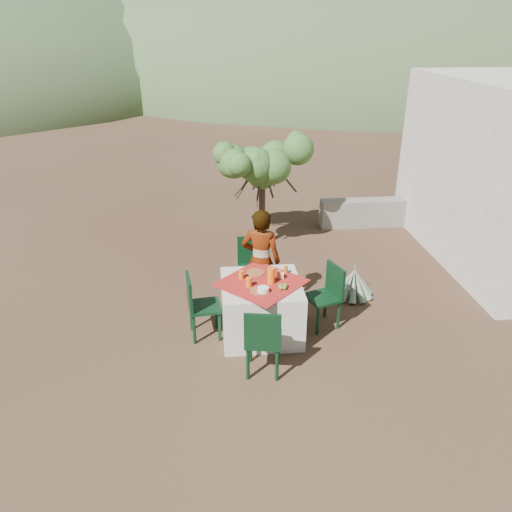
{
  "coord_description": "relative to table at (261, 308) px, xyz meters",
  "views": [
    {
      "loc": [
        0.09,
        -5.89,
        3.79
      ],
      "look_at": [
        0.67,
        0.12,
        0.95
      ],
      "focal_mm": 35.0,
      "sensor_mm": 36.0,
      "label": 1
    }
  ],
  "objects": [
    {
      "name": "shrub_tree",
      "position": [
        0.38,
        2.97,
        1.06
      ],
      "size": [
        1.55,
        1.52,
        1.82
      ],
      "color": "#443222",
      "rests_on": "ground"
    },
    {
      "name": "ground",
      "position": [
        -0.7,
        0.28,
        -0.38
      ],
      "size": [
        160.0,
        160.0,
        0.0
      ],
      "primitive_type": "plane",
      "color": "#3E271C",
      "rests_on": "ground"
    },
    {
      "name": "bowl_plate",
      "position": [
        -0.0,
        -0.26,
        0.39
      ],
      "size": [
        0.17,
        0.17,
        0.01
      ],
      "primitive_type": "cylinder",
      "color": "brown",
      "rests_on": "table"
    },
    {
      "name": "chair_near",
      "position": [
        -0.07,
        -0.89,
        0.12
      ],
      "size": [
        0.48,
        0.48,
        0.9
      ],
      "rotation": [
        0.0,
        0.0,
        2.97
      ],
      "color": "black",
      "rests_on": "ground"
    },
    {
      "name": "chair_far",
      "position": [
        -0.03,
        1.09,
        0.12
      ],
      "size": [
        0.42,
        0.42,
        0.9
      ],
      "rotation": [
        0.0,
        0.0,
        -0.01
      ],
      "color": "black",
      "rests_on": "ground"
    },
    {
      "name": "chair_right",
      "position": [
        0.91,
        0.12,
        0.11
      ],
      "size": [
        0.52,
        0.52,
        0.88
      ],
      "rotation": [
        0.0,
        0.0,
        5.06
      ],
      "color": "black",
      "rests_on": "ground"
    },
    {
      "name": "glass_far",
      "position": [
        -0.25,
        0.13,
        0.44
      ],
      "size": [
        0.07,
        0.07,
        0.11
      ],
      "primitive_type": "cylinder",
      "color": "orange",
      "rests_on": "table"
    },
    {
      "name": "hill_near_right",
      "position": [
        11.3,
        36.28,
        -0.38
      ],
      "size": [
        48.0,
        48.0,
        20.0
      ],
      "primitive_type": "ellipsoid",
      "color": "#304A29",
      "rests_on": "ground"
    },
    {
      "name": "hill_far_right",
      "position": [
        27.3,
        46.28,
        -0.38
      ],
      "size": [
        36.0,
        36.0,
        14.0
      ],
      "primitive_type": "ellipsoid",
      "color": "gray",
      "rests_on": "ground"
    },
    {
      "name": "napkin_holder",
      "position": [
        0.27,
        0.08,
        0.43
      ],
      "size": [
        0.07,
        0.05,
        0.09
      ],
      "primitive_type": "cube",
      "rotation": [
        0.0,
        0.0,
        -0.19
      ],
      "color": "white",
      "rests_on": "table"
    },
    {
      "name": "juice_pitcher",
      "position": [
        0.12,
        -0.03,
        0.49
      ],
      "size": [
        0.1,
        0.1,
        0.21
      ],
      "primitive_type": "cylinder",
      "color": "orange",
      "rests_on": "table"
    },
    {
      "name": "table",
      "position": [
        0.0,
        0.0,
        0.0
      ],
      "size": [
        1.3,
        1.3,
        0.76
      ],
      "color": "silver",
      "rests_on": "ground"
    },
    {
      "name": "fruit_cluster",
      "position": [
        0.25,
        -0.2,
        0.41
      ],
      "size": [
        0.12,
        0.11,
        0.06
      ],
      "color": "olive",
      "rests_on": "table"
    },
    {
      "name": "jar_left",
      "position": [
        0.25,
        0.09,
        0.44
      ],
      "size": [
        0.07,
        0.07,
        0.11
      ],
      "primitive_type": "cylinder",
      "color": "#BE6321",
      "rests_on": "table"
    },
    {
      "name": "glass_near",
      "position": [
        -0.17,
        -0.09,
        0.44
      ],
      "size": [
        0.07,
        0.07,
        0.12
      ],
      "primitive_type": "cylinder",
      "color": "orange",
      "rests_on": "table"
    },
    {
      "name": "white_bowl",
      "position": [
        -0.0,
        -0.26,
        0.42
      ],
      "size": [
        0.15,
        0.15,
        0.05
      ],
      "primitive_type": "cylinder",
      "color": "white",
      "rests_on": "bowl_plate"
    },
    {
      "name": "chair_left",
      "position": [
        -0.82,
        -0.0,
        0.11
      ],
      "size": [
        0.46,
        0.46,
        0.89
      ],
      "rotation": [
        0.0,
        0.0,
        1.7
      ],
      "color": "black",
      "rests_on": "ground"
    },
    {
      "name": "person",
      "position": [
        0.06,
        0.62,
        0.38
      ],
      "size": [
        0.64,
        0.52,
        1.53
      ],
      "primitive_type": "imported",
      "rotation": [
        0.0,
        0.0,
        2.83
      ],
      "color": "#8C6651",
      "rests_on": "ground"
    },
    {
      "name": "hill_far_center",
      "position": [
        -4.7,
        52.28,
        -0.38
      ],
      "size": [
        60.0,
        60.0,
        24.0
      ],
      "primitive_type": "ellipsoid",
      "color": "gray",
      "rests_on": "ground"
    },
    {
      "name": "stone_wall",
      "position": [
        2.9,
        3.68,
        -0.1
      ],
      "size": [
        2.6,
        0.35,
        0.55
      ],
      "primitive_type": "cube",
      "color": "gray",
      "rests_on": "ground"
    },
    {
      "name": "agave",
      "position": [
        1.49,
        0.84,
        -0.16
      ],
      "size": [
        0.62,
        0.6,
        0.65
      ],
      "rotation": [
        0.0,
        0.0,
        0.03
      ],
      "color": "gray",
      "rests_on": "ground"
    },
    {
      "name": "jar_right",
      "position": [
        0.35,
        0.23,
        0.43
      ],
      "size": [
        0.06,
        0.06,
        0.09
      ],
      "primitive_type": "cylinder",
      "color": "#BE6321",
      "rests_on": "table"
    },
    {
      "name": "plate_near",
      "position": [
        -0.06,
        -0.23,
        0.39
      ],
      "size": [
        0.22,
        0.22,
        0.01
      ],
      "primitive_type": "cylinder",
      "color": "brown",
      "rests_on": "table"
    },
    {
      "name": "plate_far",
      "position": [
        -0.05,
        0.27,
        0.39
      ],
      "size": [
        0.25,
        0.25,
        0.01
      ],
      "primitive_type": "cylinder",
      "color": "brown",
      "rests_on": "table"
    }
  ]
}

